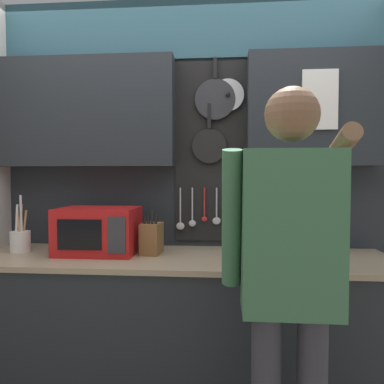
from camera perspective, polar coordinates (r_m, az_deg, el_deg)
base_cabinet_counter at (r=2.35m, az=-1.79°, el=-20.96°), size 2.44×0.68×0.93m
back_wall_unit at (r=2.46m, az=-1.24°, el=5.68°), size 3.01×0.22×2.55m
microwave at (r=2.34m, az=-14.04°, el=-5.70°), size 0.46×0.35×0.28m
knife_block at (r=2.26m, az=-6.18°, el=-7.00°), size 0.12×0.16×0.27m
utensil_crock at (r=2.55m, az=-24.69°, el=-6.58°), size 0.12×0.12×0.35m
person at (r=1.56m, az=14.67°, el=-10.68°), size 0.54×0.66×1.74m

